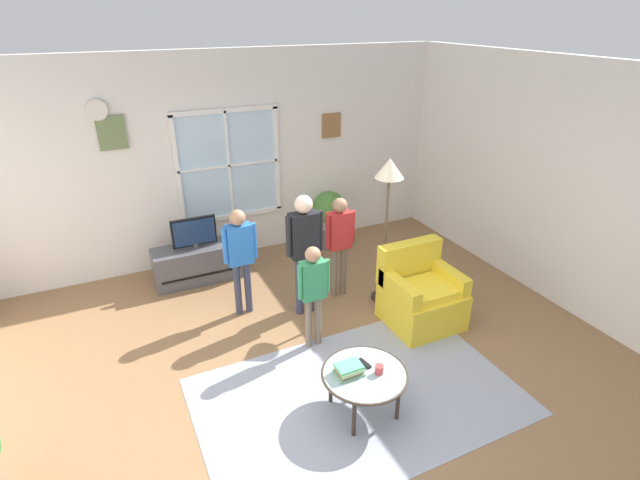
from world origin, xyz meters
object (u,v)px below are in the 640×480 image
at_px(armchair, 420,296).
at_px(cup, 379,370).
at_px(tv_stand, 198,263).
at_px(book_stack, 349,369).
at_px(floor_lamp, 389,183).
at_px(person_blue_shirt, 240,250).
at_px(potted_plant_by_window, 329,212).
at_px(person_red_shirt, 339,236).
at_px(person_black_shirt, 304,242).
at_px(person_green_shirt, 313,286).
at_px(television, 194,232).
at_px(coffee_table, 365,375).
at_px(remote_near_books, 365,363).

relative_size(armchair, cup, 10.76).
bearing_deg(tv_stand, cup, -73.21).
distance_m(book_stack, floor_lamp, 2.17).
relative_size(person_blue_shirt, floor_lamp, 0.73).
distance_m(tv_stand, potted_plant_by_window, 1.99).
distance_m(book_stack, person_red_shirt, 1.96).
relative_size(cup, person_blue_shirt, 0.06).
bearing_deg(armchair, person_black_shirt, 146.73).
distance_m(tv_stand, armchair, 2.84).
bearing_deg(person_blue_shirt, person_green_shirt, -62.16).
height_order(tv_stand, cup, cup).
bearing_deg(person_blue_shirt, television, 107.33).
xyz_separation_m(armchair, coffee_table, (-1.25, -0.92, 0.06)).
height_order(armchair, cup, armchair).
relative_size(person_blue_shirt, potted_plant_by_window, 1.49).
xyz_separation_m(remote_near_books, person_red_shirt, (0.63, 1.71, 0.37)).
xyz_separation_m(remote_near_books, floor_lamp, (1.07, 1.41, 1.05)).
relative_size(coffee_table, remote_near_books, 5.32).
relative_size(cup, floor_lamp, 0.05).
bearing_deg(armchair, remote_near_books, -145.38).
height_order(television, cup, television).
relative_size(armchair, person_green_shirt, 0.76).
xyz_separation_m(coffee_table, book_stack, (-0.13, 0.05, 0.07)).
bearing_deg(book_stack, television, 103.00).
bearing_deg(armchair, floor_lamp, 101.58).
relative_size(remote_near_books, person_red_shirt, 0.11).
xyz_separation_m(cup, person_blue_shirt, (-0.59, 1.98, 0.35)).
bearing_deg(armchair, person_red_shirt, 122.13).
height_order(television, potted_plant_by_window, television).
relative_size(television, floor_lamp, 0.31).
xyz_separation_m(television, person_red_shirt, (1.47, -1.09, 0.11)).
distance_m(person_blue_shirt, person_black_shirt, 0.71).
bearing_deg(television, remote_near_books, -73.34).
bearing_deg(person_red_shirt, armchair, -57.87).
relative_size(tv_stand, coffee_table, 1.47).
bearing_deg(person_red_shirt, television, 143.47).
xyz_separation_m(armchair, potted_plant_by_window, (-0.07, 2.14, 0.22)).
relative_size(tv_stand, person_red_shirt, 0.87).
distance_m(remote_near_books, potted_plant_by_window, 3.17).
xyz_separation_m(cup, potted_plant_by_window, (1.06, 3.11, 0.10)).
bearing_deg(armchair, person_blue_shirt, 149.85).
distance_m(armchair, person_blue_shirt, 2.05).
xyz_separation_m(armchair, person_red_shirt, (-0.56, 0.89, 0.47)).
bearing_deg(potted_plant_by_window, coffee_table, -110.99).
xyz_separation_m(tv_stand, cup, (0.89, -2.95, 0.22)).
xyz_separation_m(coffee_table, floor_lamp, (1.13, 1.50, 1.08)).
relative_size(television, person_black_shirt, 0.38).
bearing_deg(person_black_shirt, tv_stand, 126.70).
bearing_deg(book_stack, potted_plant_by_window, 66.64).
bearing_deg(person_red_shirt, cup, -107.37).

